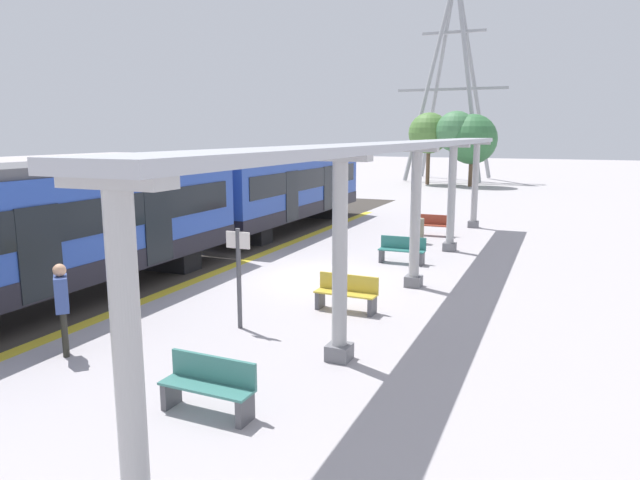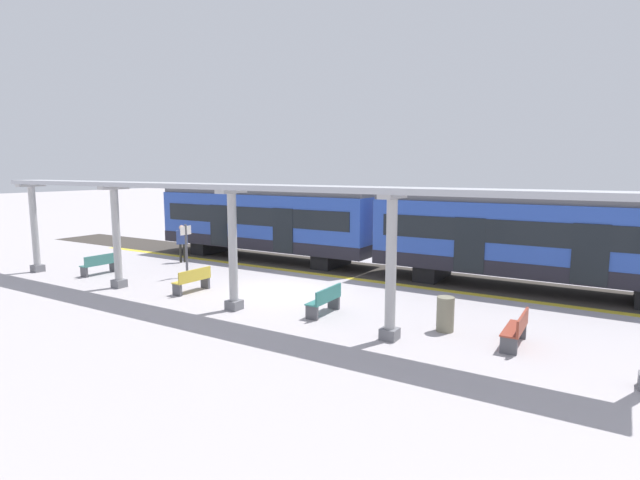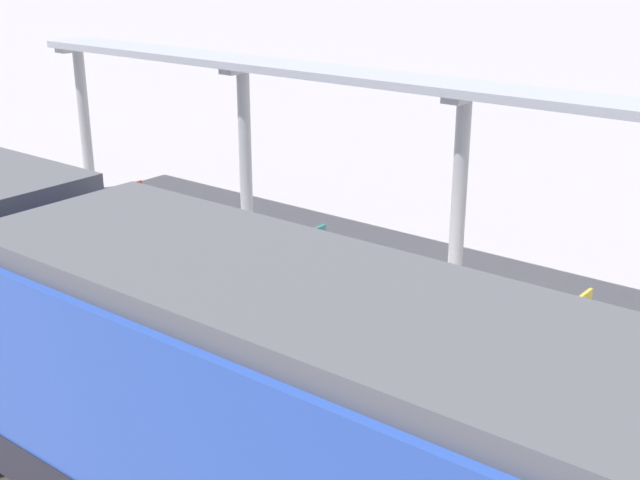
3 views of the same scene
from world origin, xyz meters
name	(u,v)px [view 2 (image 2 of 3)]	position (x,y,z in m)	size (l,w,h in m)	color
ground_plane	(283,290)	(0.00, 0.00, 0.00)	(176.00, 176.00, 0.00)	#A8A1A4
tactile_edge_strip	(326,275)	(-3.10, 0.00, 0.00)	(0.39, 28.70, 0.01)	gold
trackbed	(347,268)	(-4.90, 0.00, 0.00)	(3.20, 40.70, 0.01)	#38332D
train_near_carriage	(266,222)	(-4.89, -4.52, 1.83)	(2.65, 11.68, 3.48)	#2747A5
train_far_carriage	(533,241)	(-4.89, 7.73, 1.83)	(2.65, 11.68, 3.48)	#2747A5
canopy_pillar_nearest	(34,228)	(2.85, -11.12, 1.94)	(1.10, 0.44, 3.82)	slate
canopy_pillar_second	(116,237)	(2.85, -5.57, 1.94)	(1.10, 0.44, 3.82)	slate
canopy_pillar_third	(233,250)	(2.85, 0.14, 1.94)	(1.10, 0.44, 3.82)	slate
canopy_pillar_fourth	(391,267)	(2.85, 5.50, 1.94)	(1.10, 0.44, 3.82)	slate
canopy_beam	(229,187)	(2.85, 0.05, 3.90)	(1.20, 23.14, 0.16)	#A8AAB2
bench_near_end	(517,329)	(1.64, 8.43, 0.44)	(1.51, 0.46, 0.86)	brown
bench_mid_platform	(100,264)	(1.79, -8.28, 0.44)	(1.51, 0.48, 0.86)	#39766E
bench_far_end	(325,300)	(1.79, 2.89, 0.44)	(1.51, 0.47, 0.86)	#2C7169
bench_extra_slot	(193,280)	(1.91, -2.65, 0.44)	(1.51, 0.49, 0.86)	gold
trash_bin	(445,314)	(1.42, 6.52, 0.48)	(0.48, 0.48, 0.96)	#76725C
platform_info_sign	(186,245)	(0.21, -4.74, 1.33)	(0.56, 0.10, 2.20)	#4C4C51
passenger_waiting_near_edge	(182,239)	(-2.04, -7.40, 1.12)	(0.54, 0.53, 1.79)	#26261F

